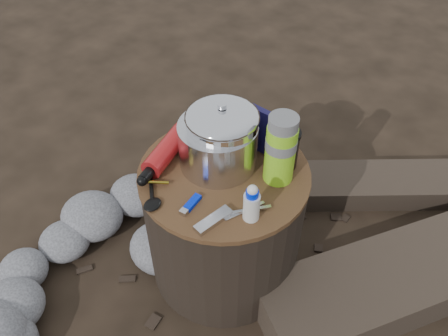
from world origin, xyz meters
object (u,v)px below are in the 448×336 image
Objects in this scene: camping_pot at (222,136)px; fuel_bottle at (167,150)px; travel_mug at (284,149)px; stump at (224,222)px; thermos at (281,149)px.

fuel_bottle is at bearing -151.23° from camping_pot.
fuel_bottle is 0.35m from travel_mug.
travel_mug is at bearing 32.83° from camping_pot.
thermos is (0.14, 0.07, 0.34)m from stump.
stump is 0.37m from thermos.
camping_pot is at bearing -165.62° from thermos.
camping_pot is 0.17m from thermos.
stump is 0.32m from fuel_bottle.
stump is 2.48× the size of camping_pot.
stump is 1.97× the size of fuel_bottle.
travel_mug is (0.15, 0.10, -0.04)m from camping_pot.
camping_pot is 0.79× the size of fuel_bottle.
thermos is (0.31, 0.12, 0.08)m from fuel_bottle.
fuel_bottle is at bearing -149.13° from travel_mug.
thermos is at bearing 14.38° from camping_pot.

